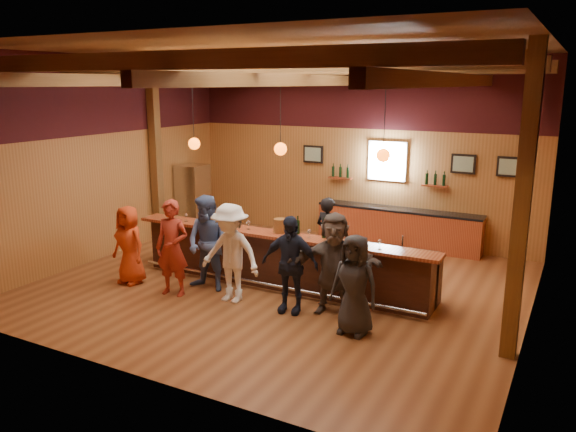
% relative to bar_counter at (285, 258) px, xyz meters
% --- Properties ---
extents(room, '(9.04, 9.00, 4.52)m').
position_rel_bar_counter_xyz_m(room, '(-0.02, -0.09, 2.69)').
color(room, brown).
rests_on(room, ground).
extents(bar_counter, '(6.30, 1.07, 1.11)m').
position_rel_bar_counter_xyz_m(bar_counter, '(0.00, 0.00, 0.00)').
color(bar_counter, black).
rests_on(bar_counter, ground).
extents(back_bar_cabinet, '(4.00, 0.52, 0.95)m').
position_rel_bar_counter_xyz_m(back_bar_cabinet, '(1.18, 3.57, -0.05)').
color(back_bar_cabinet, maroon).
rests_on(back_bar_cabinet, ground).
extents(window, '(0.95, 0.09, 0.95)m').
position_rel_bar_counter_xyz_m(window, '(0.78, 3.80, 1.53)').
color(window, silver).
rests_on(window, room).
extents(framed_pictures, '(5.35, 0.05, 0.45)m').
position_rel_bar_counter_xyz_m(framed_pictures, '(1.65, 3.79, 1.58)').
color(framed_pictures, black).
rests_on(framed_pictures, room).
extents(wine_shelves, '(3.00, 0.18, 0.30)m').
position_rel_bar_counter_xyz_m(wine_shelves, '(0.78, 3.73, 1.10)').
color(wine_shelves, maroon).
rests_on(wine_shelves, room).
extents(pendant_lights, '(4.24, 0.24, 1.37)m').
position_rel_bar_counter_xyz_m(pendant_lights, '(-0.02, -0.15, 2.19)').
color(pendant_lights, black).
rests_on(pendant_lights, room).
extents(stainless_fridge, '(0.70, 0.70, 1.80)m').
position_rel_bar_counter_xyz_m(stainless_fridge, '(-4.12, 2.45, 0.38)').
color(stainless_fridge, silver).
rests_on(stainless_fridge, ground).
extents(customer_orange, '(0.81, 0.57, 1.57)m').
position_rel_bar_counter_xyz_m(customer_orange, '(-2.75, -1.41, 0.26)').
color(customer_orange, red).
rests_on(customer_orange, ground).
extents(customer_redvest, '(0.72, 0.53, 1.82)m').
position_rel_bar_counter_xyz_m(customer_redvest, '(-1.58, -1.50, 0.39)').
color(customer_redvest, maroon).
rests_on(customer_redvest, ground).
extents(customer_denim, '(0.91, 0.72, 1.85)m').
position_rel_bar_counter_xyz_m(customer_denim, '(-1.14, -0.98, 0.40)').
color(customer_denim, '#455B8B').
rests_on(customer_denim, ground).
extents(customer_white, '(1.18, 0.68, 1.82)m').
position_rel_bar_counter_xyz_m(customer_white, '(-0.43, -1.28, 0.39)').
color(customer_white, white).
rests_on(customer_white, ground).
extents(customer_navy, '(1.06, 0.57, 1.72)m').
position_rel_bar_counter_xyz_m(customer_navy, '(0.73, -1.19, 0.34)').
color(customer_navy, '#1A2034').
rests_on(customer_navy, ground).
extents(customer_brown, '(1.73, 1.03, 1.78)m').
position_rel_bar_counter_xyz_m(customer_brown, '(1.42, -0.87, 0.37)').
color(customer_brown, '#514740').
rests_on(customer_brown, ground).
extents(customer_dark, '(0.83, 0.57, 1.63)m').
position_rel_bar_counter_xyz_m(customer_dark, '(2.04, -1.49, 0.29)').
color(customer_dark, '#242426').
rests_on(customer_dark, ground).
extents(bartender, '(0.69, 0.56, 1.64)m').
position_rel_bar_counter_xyz_m(bartender, '(0.50, 0.92, 0.30)').
color(bartender, black).
rests_on(bartender, ground).
extents(ice_bucket, '(0.24, 0.24, 0.27)m').
position_rel_bar_counter_xyz_m(ice_bucket, '(0.01, -0.23, 0.72)').
color(ice_bucket, brown).
rests_on(ice_bucket, bar_counter).
extents(bottle_a, '(0.08, 0.08, 0.35)m').
position_rel_bar_counter_xyz_m(bottle_a, '(0.36, -0.17, 0.73)').
color(bottle_a, black).
rests_on(bottle_a, bar_counter).
extents(bottle_b, '(0.08, 0.08, 0.38)m').
position_rel_bar_counter_xyz_m(bottle_b, '(0.92, -0.18, 0.74)').
color(bottle_b, black).
rests_on(bottle_b, bar_counter).
extents(glass_a, '(0.08, 0.08, 0.17)m').
position_rel_bar_counter_xyz_m(glass_a, '(-2.45, -0.31, 0.71)').
color(glass_a, silver).
rests_on(glass_a, bar_counter).
extents(glass_b, '(0.08, 0.08, 0.17)m').
position_rel_bar_counter_xyz_m(glass_b, '(-2.12, -0.38, 0.71)').
color(glass_b, silver).
rests_on(glass_b, bar_counter).
extents(glass_c, '(0.07, 0.07, 0.16)m').
position_rel_bar_counter_xyz_m(glass_c, '(-1.29, -0.22, 0.71)').
color(glass_c, silver).
rests_on(glass_c, bar_counter).
extents(glass_d, '(0.08, 0.08, 0.19)m').
position_rel_bar_counter_xyz_m(glass_d, '(-1.27, -0.45, 0.72)').
color(glass_d, silver).
rests_on(glass_d, bar_counter).
extents(glass_e, '(0.08, 0.08, 0.18)m').
position_rel_bar_counter_xyz_m(glass_e, '(-0.65, -0.32, 0.71)').
color(glass_e, silver).
rests_on(glass_e, bar_counter).
extents(glass_f, '(0.08, 0.08, 0.17)m').
position_rel_bar_counter_xyz_m(glass_f, '(0.68, -0.33, 0.71)').
color(glass_f, silver).
rests_on(glass_f, bar_counter).
extents(glass_g, '(0.07, 0.07, 0.16)m').
position_rel_bar_counter_xyz_m(glass_g, '(1.35, -0.26, 0.70)').
color(glass_g, silver).
rests_on(glass_g, bar_counter).
extents(glass_h, '(0.08, 0.08, 0.18)m').
position_rel_bar_counter_xyz_m(glass_h, '(2.07, -0.41, 0.72)').
color(glass_h, silver).
rests_on(glass_h, bar_counter).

